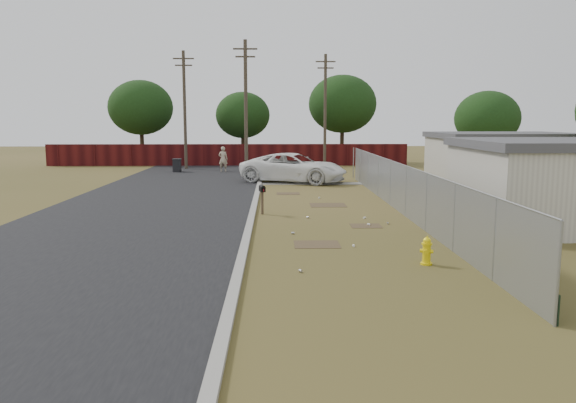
{
  "coord_description": "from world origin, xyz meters",
  "views": [
    {
      "loc": [
        -2.09,
        -21.84,
        3.8
      ],
      "look_at": [
        -1.65,
        -3.33,
        1.1
      ],
      "focal_mm": 35.0,
      "sensor_mm": 36.0,
      "label": 1
    }
  ],
  "objects_px": {
    "trash_bin": "(177,165)",
    "pedestrian": "(223,159)",
    "mailbox": "(262,191)",
    "pickup_truck": "(294,168)",
    "fire_hydrant": "(427,251)"
  },
  "relations": [
    {
      "from": "fire_hydrant",
      "to": "pickup_truck",
      "type": "xyz_separation_m",
      "value": [
        -2.84,
        19.82,
        0.53
      ]
    },
    {
      "from": "pickup_truck",
      "to": "pedestrian",
      "type": "relative_size",
      "value": 3.46
    },
    {
      "from": "mailbox",
      "to": "trash_bin",
      "type": "xyz_separation_m",
      "value": [
        -6.65,
        18.71,
        -0.44
      ]
    },
    {
      "from": "pedestrian",
      "to": "mailbox",
      "type": "bearing_deg",
      "value": 106.33
    },
    {
      "from": "trash_bin",
      "to": "mailbox",
      "type": "bearing_deg",
      "value": -70.42
    },
    {
      "from": "mailbox",
      "to": "pickup_truck",
      "type": "xyz_separation_m",
      "value": [
        1.68,
        11.71,
        -0.05
      ]
    },
    {
      "from": "mailbox",
      "to": "trash_bin",
      "type": "relative_size",
      "value": 1.22
    },
    {
      "from": "fire_hydrant",
      "to": "trash_bin",
      "type": "bearing_deg",
      "value": 112.63
    },
    {
      "from": "pedestrian",
      "to": "pickup_truck",
      "type": "bearing_deg",
      "value": 131.24
    },
    {
      "from": "fire_hydrant",
      "to": "mailbox",
      "type": "xyz_separation_m",
      "value": [
        -4.52,
        8.11,
        0.58
      ]
    },
    {
      "from": "pickup_truck",
      "to": "pedestrian",
      "type": "height_order",
      "value": "pedestrian"
    },
    {
      "from": "pedestrian",
      "to": "trash_bin",
      "type": "bearing_deg",
      "value": 9.22
    },
    {
      "from": "fire_hydrant",
      "to": "trash_bin",
      "type": "xyz_separation_m",
      "value": [
        -11.18,
        26.82,
        0.14
      ]
    },
    {
      "from": "trash_bin",
      "to": "pedestrian",
      "type": "bearing_deg",
      "value": 2.78
    },
    {
      "from": "mailbox",
      "to": "pedestrian",
      "type": "relative_size",
      "value": 0.64
    }
  ]
}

